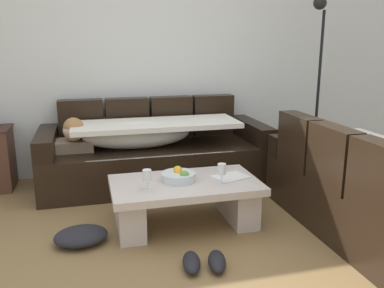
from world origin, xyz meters
name	(u,v)px	position (x,y,z in m)	size (l,w,h in m)	color
ground_plane	(189,256)	(0.00, 0.00, 0.00)	(14.00, 14.00, 0.00)	olive
back_wall	(142,54)	(0.00, 2.15, 1.35)	(9.00, 0.10, 2.70)	silver
couch_along_wall	(152,153)	(0.01, 1.62, 0.33)	(2.36, 0.92, 0.88)	black
couch_near_window	(371,193)	(1.48, 0.01, 0.34)	(0.92, 1.91, 0.88)	black
coffee_table	(185,198)	(0.10, 0.51, 0.24)	(1.20, 0.68, 0.38)	beige
fruit_bowl	(179,176)	(0.06, 0.54, 0.42)	(0.28, 0.28, 0.10)	silver
wine_glass_near_left	(147,176)	(-0.23, 0.38, 0.50)	(0.07, 0.07, 0.17)	silver
wine_glass_near_right	(222,170)	(0.37, 0.39, 0.50)	(0.07, 0.07, 0.17)	silver
open_magazine	(231,177)	(0.49, 0.52, 0.39)	(0.28, 0.21, 0.01)	white
floor_lamp	(317,76)	(1.86, 1.52, 1.12)	(0.33, 0.31, 1.95)	black
pair_of_shoes	(204,262)	(0.06, -0.17, 0.04)	(0.34, 0.32, 0.09)	black
crumpled_garment	(81,236)	(-0.74, 0.39, 0.06)	(0.40, 0.32, 0.12)	#232328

